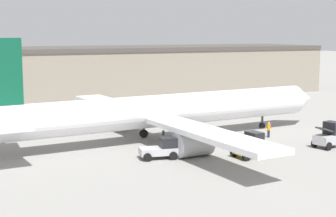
{
  "coord_description": "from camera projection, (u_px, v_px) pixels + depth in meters",
  "views": [
    {
      "loc": [
        -22.81,
        -49.43,
        11.51
      ],
      "look_at": [
        0.0,
        0.0,
        3.39
      ],
      "focal_mm": 55.0,
      "sensor_mm": 36.0,
      "label": 1
    }
  ],
  "objects": [
    {
      "name": "ground_plane",
      "position": [
        168.0,
        139.0,
        55.54
      ],
      "size": [
        400.0,
        400.0,
        0.0
      ],
      "primitive_type": "plane",
      "color": "gray"
    },
    {
      "name": "terminal_building",
      "position": [
        60.0,
        74.0,
        87.77
      ],
      "size": [
        97.78,
        17.92,
        8.92
      ],
      "color": "gray",
      "rests_on": "ground_plane"
    },
    {
      "name": "airplane",
      "position": [
        159.0,
        112.0,
        54.57
      ],
      "size": [
        42.84,
        38.77,
        10.99
      ],
      "rotation": [
        0.0,
        0.0,
        0.08
      ],
      "color": "white",
      "rests_on": "ground_plane"
    },
    {
      "name": "ground_crew_worker",
      "position": [
        269.0,
        129.0,
        56.53
      ],
      "size": [
        0.37,
        0.37,
        1.7
      ],
      "rotation": [
        0.0,
        0.0,
        1.38
      ],
      "color": "#1E2338",
      "rests_on": "ground_plane"
    },
    {
      "name": "baggage_tug",
      "position": [
        250.0,
        146.0,
        47.49
      ],
      "size": [
        2.75,
        2.32,
        2.36
      ],
      "rotation": [
        0.0,
        0.0,
        0.08
      ],
      "color": "yellow",
      "rests_on": "ground_plane"
    },
    {
      "name": "belt_loader_truck",
      "position": [
        329.0,
        136.0,
        51.62
      ],
      "size": [
        3.08,
        2.5,
        2.56
      ],
      "rotation": [
        0.0,
        0.0,
        0.23
      ],
      "color": "#B2B2B7",
      "rests_on": "ground_plane"
    },
    {
      "name": "pushback_tug",
      "position": [
        162.0,
        148.0,
        47.15
      ],
      "size": [
        3.68,
        2.55,
        1.95
      ],
      "rotation": [
        0.0,
        0.0,
        -0.2
      ],
      "color": "#B2B2B7",
      "rests_on": "ground_plane"
    }
  ]
}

